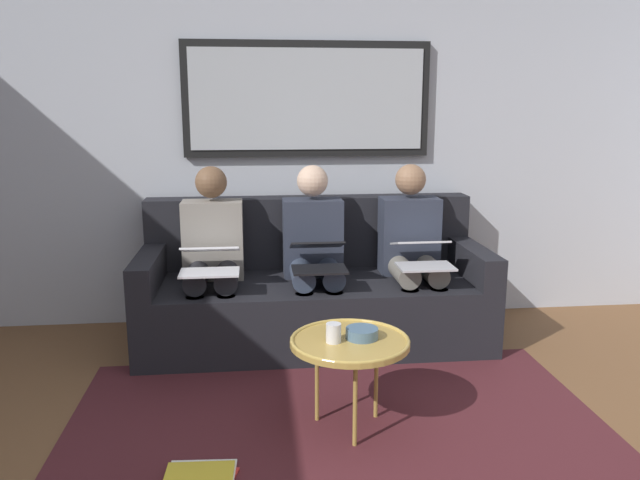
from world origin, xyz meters
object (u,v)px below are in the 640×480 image
at_px(framed_mirror, 307,99).
at_px(laptop_black, 318,255).
at_px(person_left, 412,248).
at_px(magazine_stack, 200,476).
at_px(couch, 313,292).
at_px(coffee_table, 350,343).
at_px(person_middle, 314,250).
at_px(person_right, 213,253).
at_px(laptop_silver, 422,253).
at_px(laptop_white, 210,259).
at_px(cup, 334,333).
at_px(bowl, 362,333).

relative_size(framed_mirror, laptop_black, 4.46).
xyz_separation_m(person_left, magazine_stack, (1.26, 1.51, -0.59)).
relative_size(couch, person_left, 1.93).
bearing_deg(coffee_table, person_middle, -87.33).
bearing_deg(laptop_black, person_middle, -90.00).
bearing_deg(person_right, magazine_stack, 90.66).
height_order(laptop_silver, person_middle, person_middle).
xyz_separation_m(couch, laptop_black, (0.00, 0.30, 0.32)).
height_order(person_left, laptop_black, person_left).
distance_m(person_left, magazine_stack, 2.06).
distance_m(laptop_black, person_right, 0.68).
distance_m(couch, person_right, 0.71).
distance_m(couch, laptop_black, 0.44).
bearing_deg(magazine_stack, person_right, -89.34).
height_order(framed_mirror, laptop_white, framed_mirror).
xyz_separation_m(framed_mirror, laptop_silver, (-0.64, 0.70, -0.92)).
relative_size(coffee_table, person_middle, 0.49).
relative_size(cup, laptop_black, 0.24).
height_order(laptop_black, laptop_white, laptop_black).
distance_m(person_middle, laptop_white, 0.69).
relative_size(framed_mirror, person_right, 1.47).
xyz_separation_m(bowl, laptop_silver, (-0.53, -0.89, 0.16)).
height_order(coffee_table, bowl, bowl).
distance_m(coffee_table, cup, 0.10).
height_order(laptop_silver, laptop_white, laptop_silver).
xyz_separation_m(person_left, laptop_silver, (-0.00, 0.24, 0.02)).
xyz_separation_m(cup, person_left, (-0.67, -1.17, 0.12)).
bearing_deg(person_right, laptop_silver, 169.30).
height_order(couch, cup, couch).
bearing_deg(laptop_silver, bowl, 59.43).
bearing_deg(person_right, couch, -173.87).
relative_size(person_left, laptop_silver, 3.15).
height_order(cup, laptop_silver, laptop_silver).
bearing_deg(person_middle, coffee_table, 92.67).
relative_size(cup, bowl, 0.59).
height_order(person_left, magazine_stack, person_left).
bearing_deg(laptop_white, person_right, -90.00).
bearing_deg(bowl, framed_mirror, -85.96).
relative_size(couch, laptop_silver, 6.08).
xyz_separation_m(couch, magazine_stack, (0.62, 1.58, -0.29)).
bearing_deg(coffee_table, magazine_stack, 28.41).
bearing_deg(bowl, laptop_black, -82.87).
bearing_deg(person_right, framed_mirror, -144.48).
bearing_deg(bowl, person_left, -114.93).
distance_m(coffee_table, person_left, 1.30).
distance_m(coffee_table, magazine_stack, 0.87).
xyz_separation_m(person_left, laptop_white, (1.28, 0.24, 0.02)).
relative_size(person_left, person_middle, 1.00).
bearing_deg(laptop_silver, person_middle, -20.70).
distance_m(couch, magazine_stack, 1.73).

